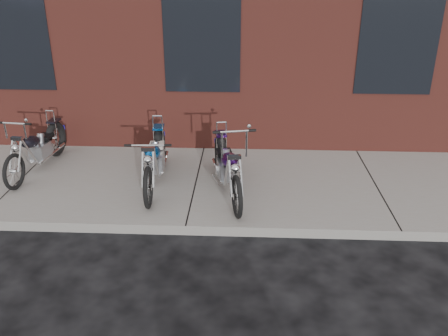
{
  "coord_description": "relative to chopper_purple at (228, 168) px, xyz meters",
  "views": [
    {
      "loc": [
        0.81,
        -5.73,
        3.58
      ],
      "look_at": [
        0.5,
        0.8,
        0.7
      ],
      "focal_mm": 38.0,
      "sensor_mm": 36.0,
      "label": 1
    }
  ],
  "objects": [
    {
      "name": "ground",
      "position": [
        -0.55,
        -1.13,
        -0.55
      ],
      "size": [
        120.0,
        120.0,
        0.0
      ],
      "primitive_type": "plane",
      "color": "black",
      "rests_on": "ground"
    },
    {
      "name": "chopper_blue",
      "position": [
        -1.21,
        0.26,
        0.0
      ],
      "size": [
        0.55,
        2.24,
        0.97
      ],
      "rotation": [
        0.0,
        0.0,
        -1.51
      ],
      "color": "black",
      "rests_on": "sidewalk"
    },
    {
      "name": "sidewalk",
      "position": [
        -0.55,
        0.37,
        -0.47
      ],
      "size": [
        22.0,
        3.0,
        0.15
      ],
      "primitive_type": "cube",
      "color": "gray",
      "rests_on": "ground"
    },
    {
      "name": "chopper_third",
      "position": [
        -3.36,
        0.71,
        -0.02
      ],
      "size": [
        0.51,
        2.09,
        1.06
      ],
      "rotation": [
        0.0,
        0.0,
        -1.67
      ],
      "color": "black",
      "rests_on": "sidewalk"
    },
    {
      "name": "chopper_purple",
      "position": [
        0.0,
        0.0,
        0.0
      ],
      "size": [
        0.67,
        2.19,
        1.24
      ],
      "rotation": [
        0.0,
        0.0,
        -1.37
      ],
      "color": "black",
      "rests_on": "sidewalk"
    }
  ]
}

